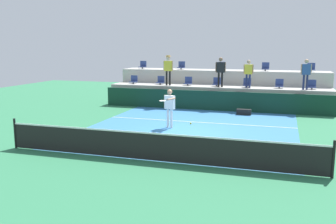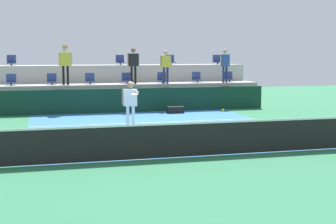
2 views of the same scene
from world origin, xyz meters
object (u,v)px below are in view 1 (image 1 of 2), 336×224
Objects in this scene: spectator_in_grey at (248,71)px; spectator_in_white at (306,71)px; stadium_chair_upper_left at (181,66)px; stadium_chair_upper_far_left at (143,65)px; stadium_chair_upper_far_right at (311,68)px; stadium_chair_lower_center at (217,83)px; tennis_ball at (191,123)px; stadium_chair_upper_right at (265,67)px; tennis_player at (169,104)px; stadium_chair_lower_far_left at (134,80)px; spectator_leaning_on_rail at (221,69)px; stadium_chair_lower_mid_right at (247,83)px; equipment_bag at (244,112)px; stadium_chair_lower_left at (161,81)px; spectator_with_hat at (168,67)px; stadium_chair_lower_right at (279,84)px; stadium_chair_lower_far_right at (312,85)px; stadium_chair_lower_mid_left at (188,82)px; stadium_chair_upper_center at (222,67)px.

spectator_in_grey is 3.06m from spectator_in_white.
stadium_chair_upper_left is at bearing 154.26° from spectator_in_grey.
spectator_in_grey reaches higher than stadium_chair_upper_left.
stadium_chair_upper_far_left and stadium_chair_upper_far_right have the same top height.
stadium_chair_lower_center is 7.65× the size of tennis_ball.
stadium_chair_upper_right is (8.06, 0.00, 0.00)m from stadium_chair_upper_far_left.
stadium_chair_upper_right is 9.07m from tennis_player.
tennis_player is (4.35, -6.41, -0.41)m from stadium_chair_lower_far_left.
spectator_in_grey is at bearing 64.87° from tennis_player.
stadium_chair_lower_center is 0.30× the size of spectator_leaning_on_rail.
stadium_chair_lower_center is 0.94m from spectator_leaning_on_rail.
stadium_chair_lower_mid_right is 7.65× the size of tennis_ball.
stadium_chair_upper_right is at bearing 66.04° from tennis_player.
stadium_chair_lower_far_left is 10.82m from stadium_chair_upper_far_right.
tennis_ball is 0.09× the size of equipment_bag.
stadium_chair_lower_left is 1.00× the size of stadium_chair_upper_far_left.
tennis_ball is at bearing -63.83° from tennis_player.
stadium_chair_upper_far_right is 0.29× the size of spectator_with_hat.
stadium_chair_upper_right is 5.99m from spectator_with_hat.
spectator_leaning_on_rail is 1.08× the size of spectator_in_grey.
stadium_chair_upper_far_left reaches higher than tennis_player.
spectator_in_white is 2.18× the size of equipment_bag.
stadium_chair_lower_left is at bearing 0.00° from stadium_chair_lower_far_left.
stadium_chair_lower_left and stadium_chair_lower_right have the same top height.
spectator_with_hat is at bearing 111.22° from tennis_ball.
equipment_bag is (0.09, -2.16, -1.31)m from stadium_chair_lower_mid_right.
stadium_chair_lower_center is at bearing 124.97° from spectator_leaning_on_rail.
stadium_chair_lower_right is 10.68m from tennis_ball.
stadium_chair_upper_right is at bearing 21.37° from spectator_with_hat.
stadium_chair_lower_mid_right reaches higher than tennis_ball.
stadium_chair_lower_left is 3.52m from stadium_chair_lower_center.
spectator_with_hat is 3.17m from spectator_leaning_on_rail.
stadium_chair_lower_far_right is at bearing 32.17° from equipment_bag.
tennis_player reaches higher than tennis_ball.
stadium_chair_lower_mid_left is 0.33× the size of spectator_in_grey.
stadium_chair_lower_far_left is 0.31× the size of spectator_in_white.
stadium_chair_upper_far_right is (5.33, 0.00, 0.00)m from stadium_chair_upper_center.
tennis_ball is at bearing -112.62° from stadium_chair_lower_far_right.
stadium_chair_lower_right reaches higher than equipment_bag.
stadium_chair_upper_center is at bearing 90.57° from stadium_chair_lower_center.
stadium_chair_lower_far_left is 7.09m from stadium_chair_lower_mid_right.
spectator_in_white is at bearing -11.97° from stadium_chair_upper_far_left.
stadium_chair_lower_mid_left is at bearing 180.00° from stadium_chair_lower_right.
stadium_chair_lower_center is 1.00× the size of stadium_chair_upper_far_left.
stadium_chair_upper_center reaches higher than stadium_chair_lower_left.
stadium_chair_upper_far_left is at bearing 180.00° from stadium_chair_upper_far_right.
stadium_chair_lower_mid_left is at bearing -157.89° from stadium_chair_upper_right.
equipment_bag is at bearing -20.43° from spectator_with_hat.
stadium_chair_upper_far_right is at bearing 11.52° from stadium_chair_lower_left.
spectator_with_hat is at bearing -41.33° from stadium_chair_upper_far_left.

